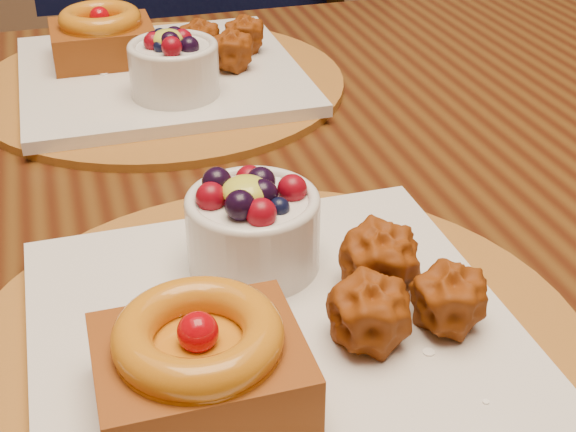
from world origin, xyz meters
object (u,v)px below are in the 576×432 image
Objects in this scene: place_setting_near at (271,324)px; chair_far at (230,86)px; place_setting_far at (158,67)px; dining_table at (208,263)px.

chair_far reaches higher than place_setting_near.
chair_far is at bearing 71.67° from place_setting_far.
chair_far is (0.21, 0.64, -0.30)m from place_setting_far.
dining_table is at bearing 89.35° from place_setting_near.
dining_table is 4.21× the size of place_setting_near.
chair_far is (0.21, 0.86, -0.20)m from dining_table.
chair_far is at bearing 78.79° from place_setting_near.
dining_table is 0.24m from place_setting_near.
chair_far is (0.21, 1.07, -0.30)m from place_setting_near.
place_setting_near is at bearing -90.01° from place_setting_far.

